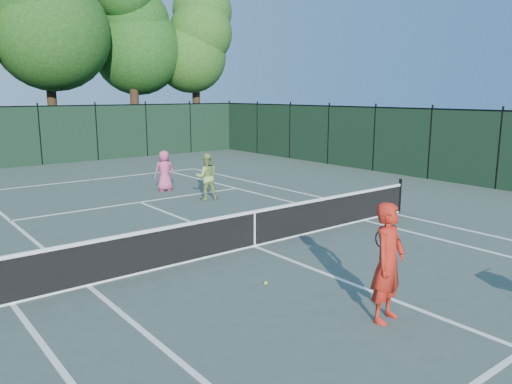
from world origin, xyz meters
TOP-DOWN VIEW (x-y plane):
  - ground at (0.00, 0.00)m, footprint 90.00×90.00m
  - sideline_doubles_left at (-5.49, 0.00)m, footprint 0.10×23.77m
  - sideline_doubles_right at (5.49, 0.00)m, footprint 0.10×23.77m
  - sideline_singles_left at (-4.12, 0.00)m, footprint 0.10×23.77m
  - sideline_singles_right at (4.12, 0.00)m, footprint 0.10×23.77m
  - baseline_far at (0.00, 11.88)m, footprint 10.97×0.10m
  - service_line_far at (0.00, 6.40)m, footprint 8.23×0.10m
  - center_service_line at (0.00, 0.00)m, footprint 0.10×12.80m
  - tennis_net at (0.00, 0.00)m, footprint 11.69×0.09m
  - fence_far at (0.00, 18.00)m, footprint 24.00×0.05m
  - fence_right at (12.00, 0.00)m, footprint 0.05×36.00m
  - tree_4 at (7.00, 21.60)m, footprint 6.20×6.20m
  - tree_5 at (12.00, 22.10)m, footprint 5.80×5.80m
  - coach at (-0.77, -4.51)m, footprint 0.92×0.80m
  - player_pink at (1.70, 7.74)m, footprint 0.84×0.63m
  - player_green at (2.06, 5.35)m, footprint 0.98×0.88m
  - loose_ball_midcourt at (-1.36, -2.09)m, footprint 0.07×0.07m

SIDE VIEW (x-z plane):
  - ground at x=0.00m, z-range 0.00..0.00m
  - sideline_doubles_left at x=-5.49m, z-range 0.00..0.01m
  - sideline_doubles_right at x=5.49m, z-range 0.00..0.01m
  - sideline_singles_left at x=-4.12m, z-range 0.00..0.01m
  - sideline_singles_right at x=4.12m, z-range 0.00..0.01m
  - baseline_far at x=0.00m, z-range 0.00..0.01m
  - service_line_far at x=0.00m, z-range 0.00..0.01m
  - center_service_line at x=0.00m, z-range 0.00..0.01m
  - loose_ball_midcourt at x=-1.36m, z-range 0.00..0.07m
  - tennis_net at x=0.00m, z-range -0.05..1.01m
  - player_pink at x=1.70m, z-range 0.00..1.55m
  - player_green at x=2.06m, z-range 0.00..1.64m
  - coach at x=-0.77m, z-range 0.00..1.99m
  - fence_far at x=0.00m, z-range 0.00..3.00m
  - fence_right at x=12.00m, z-range 0.00..3.00m
  - tree_5 at x=12.00m, z-range 1.59..13.82m
  - tree_4 at x=7.00m, z-range 1.66..14.63m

